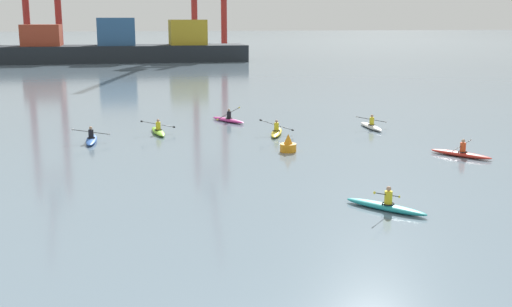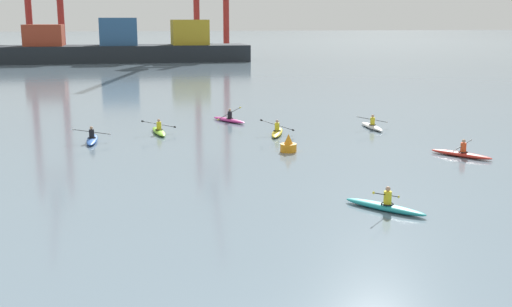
{
  "view_description": "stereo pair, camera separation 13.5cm",
  "coord_description": "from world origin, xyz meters",
  "px_view_note": "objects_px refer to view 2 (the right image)",
  "views": [
    {
      "loc": [
        -3.44,
        -10.8,
        7.11
      ],
      "look_at": [
        2.91,
        19.06,
        0.6
      ],
      "focal_mm": 44.13,
      "sensor_mm": 36.0,
      "label": 1
    },
    {
      "loc": [
        -3.31,
        -10.83,
        7.11
      ],
      "look_at": [
        2.91,
        19.06,
        0.6
      ],
      "focal_mm": 44.13,
      "sensor_mm": 36.0,
      "label": 2
    }
  ],
  "objects_px": {
    "container_barge": "(120,47)",
    "channel_buoy": "(288,145)",
    "kayak_teal": "(385,206)",
    "kayak_magenta": "(229,119)",
    "kayak_lime": "(159,131)",
    "kayak_blue": "(92,139)",
    "kayak_white": "(372,126)",
    "kayak_red": "(461,154)",
    "kayak_yellow": "(277,132)"
  },
  "relations": [
    {
      "from": "container_barge",
      "to": "channel_buoy",
      "type": "distance_m",
      "value": 79.29
    },
    {
      "from": "kayak_teal",
      "to": "container_barge",
      "type": "bearing_deg",
      "value": 96.37
    },
    {
      "from": "channel_buoy",
      "to": "kayak_teal",
      "type": "bearing_deg",
      "value": -85.58
    },
    {
      "from": "kayak_magenta",
      "to": "kayak_lime",
      "type": "distance_m",
      "value": 6.34
    },
    {
      "from": "kayak_teal",
      "to": "kayak_blue",
      "type": "distance_m",
      "value": 20.06
    },
    {
      "from": "kayak_teal",
      "to": "kayak_magenta",
      "type": "bearing_deg",
      "value": 96.13
    },
    {
      "from": "kayak_white",
      "to": "container_barge",
      "type": "bearing_deg",
      "value": 102.84
    },
    {
      "from": "kayak_red",
      "to": "kayak_yellow",
      "type": "relative_size",
      "value": 0.92
    },
    {
      "from": "container_barge",
      "to": "kayak_lime",
      "type": "height_order",
      "value": "container_barge"
    },
    {
      "from": "kayak_red",
      "to": "kayak_magenta",
      "type": "xyz_separation_m",
      "value": [
        -10.16,
        13.97,
        0.0
      ]
    },
    {
      "from": "container_barge",
      "to": "kayak_yellow",
      "type": "distance_m",
      "value": 74.13
    },
    {
      "from": "kayak_lime",
      "to": "kayak_blue",
      "type": "relative_size",
      "value": 1.01
    },
    {
      "from": "container_barge",
      "to": "kayak_red",
      "type": "xyz_separation_m",
      "value": [
        17.83,
        -81.82,
        -2.29
      ]
    },
    {
      "from": "kayak_teal",
      "to": "channel_buoy",
      "type": "bearing_deg",
      "value": 94.42
    },
    {
      "from": "channel_buoy",
      "to": "kayak_magenta",
      "type": "height_order",
      "value": "kayak_magenta"
    },
    {
      "from": "channel_buoy",
      "to": "kayak_magenta",
      "type": "bearing_deg",
      "value": 97.89
    },
    {
      "from": "channel_buoy",
      "to": "kayak_blue",
      "type": "distance_m",
      "value": 11.88
    },
    {
      "from": "kayak_teal",
      "to": "kayak_blue",
      "type": "bearing_deg",
      "value": 125.21
    },
    {
      "from": "container_barge",
      "to": "kayak_magenta",
      "type": "relative_size",
      "value": 13.61
    },
    {
      "from": "kayak_white",
      "to": "kayak_magenta",
      "type": "distance_m",
      "value": 10.04
    },
    {
      "from": "kayak_magenta",
      "to": "kayak_yellow",
      "type": "bearing_deg",
      "value": -68.91
    },
    {
      "from": "kayak_red",
      "to": "kayak_yellow",
      "type": "bearing_deg",
      "value": 133.69
    },
    {
      "from": "kayak_red",
      "to": "kayak_teal",
      "type": "distance_m",
      "value": 11.27
    },
    {
      "from": "channel_buoy",
      "to": "kayak_teal",
      "type": "relative_size",
      "value": 0.33
    },
    {
      "from": "kayak_blue",
      "to": "kayak_lime",
      "type": "bearing_deg",
      "value": 26.61
    },
    {
      "from": "kayak_blue",
      "to": "container_barge",
      "type": "bearing_deg",
      "value": 88.82
    },
    {
      "from": "channel_buoy",
      "to": "kayak_blue",
      "type": "bearing_deg",
      "value": 154.26
    },
    {
      "from": "kayak_teal",
      "to": "kayak_lime",
      "type": "bearing_deg",
      "value": 112.22
    },
    {
      "from": "kayak_yellow",
      "to": "container_barge",
      "type": "bearing_deg",
      "value": 97.62
    },
    {
      "from": "kayak_teal",
      "to": "kayak_lime",
      "type": "height_order",
      "value": "kayak_teal"
    },
    {
      "from": "container_barge",
      "to": "kayak_yellow",
      "type": "xyz_separation_m",
      "value": [
        9.83,
        -73.44,
        -2.29
      ]
    },
    {
      "from": "kayak_white",
      "to": "kayak_teal",
      "type": "distance_m",
      "value": 18.58
    },
    {
      "from": "kayak_red",
      "to": "kayak_teal",
      "type": "height_order",
      "value": "kayak_teal"
    },
    {
      "from": "container_barge",
      "to": "kayak_magenta",
      "type": "distance_m",
      "value": 68.32
    },
    {
      "from": "kayak_blue",
      "to": "channel_buoy",
      "type": "bearing_deg",
      "value": -25.74
    },
    {
      "from": "kayak_teal",
      "to": "kayak_white",
      "type": "bearing_deg",
      "value": 69.54
    },
    {
      "from": "kayak_red",
      "to": "kayak_lime",
      "type": "xyz_separation_m",
      "value": [
        -15.31,
        10.27,
        0.0
      ]
    },
    {
      "from": "kayak_yellow",
      "to": "kayak_blue",
      "type": "distance_m",
      "value": 11.35
    },
    {
      "from": "kayak_white",
      "to": "kayak_blue",
      "type": "xyz_separation_m",
      "value": [
        -18.06,
        -1.02,
        -0.0
      ]
    },
    {
      "from": "kayak_white",
      "to": "kayak_teal",
      "type": "height_order",
      "value": "kayak_teal"
    },
    {
      "from": "kayak_white",
      "to": "kayak_teal",
      "type": "bearing_deg",
      "value": -110.46
    },
    {
      "from": "kayak_teal",
      "to": "kayak_yellow",
      "type": "bearing_deg",
      "value": 90.76
    },
    {
      "from": "kayak_yellow",
      "to": "kayak_teal",
      "type": "bearing_deg",
      "value": -89.24
    },
    {
      "from": "container_barge",
      "to": "channel_buoy",
      "type": "xyz_separation_m",
      "value": [
        9.18,
        -78.73,
        -2.11
      ]
    },
    {
      "from": "kayak_lime",
      "to": "channel_buoy",
      "type": "bearing_deg",
      "value": -47.18
    },
    {
      "from": "kayak_magenta",
      "to": "kayak_teal",
      "type": "xyz_separation_m",
      "value": [
        2.38,
        -22.12,
        0.0
      ]
    },
    {
      "from": "kayak_red",
      "to": "kayak_magenta",
      "type": "height_order",
      "value": "kayak_magenta"
    },
    {
      "from": "container_barge",
      "to": "channel_buoy",
      "type": "bearing_deg",
      "value": -83.35
    },
    {
      "from": "kayak_magenta",
      "to": "kayak_blue",
      "type": "bearing_deg",
      "value": -148.08
    },
    {
      "from": "channel_buoy",
      "to": "kayak_magenta",
      "type": "relative_size",
      "value": 0.31
    }
  ]
}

